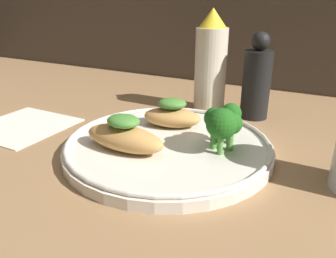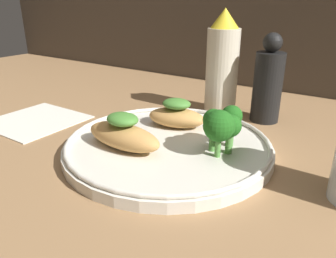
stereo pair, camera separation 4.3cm
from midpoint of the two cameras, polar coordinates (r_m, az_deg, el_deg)
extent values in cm
cube|color=#936D47|center=(45.11, -2.77, -4.65)|extent=(180.00, 180.00, 1.00)
cylinder|color=silver|center=(44.59, -2.80, -3.27)|extent=(27.96, 27.96, 1.40)
torus|color=silver|center=(44.17, -2.82, -2.10)|extent=(27.36, 27.36, 0.60)
ellipsoid|color=tan|center=(42.37, -10.55, -1.66)|extent=(11.43, 4.67, 3.17)
ellipsoid|color=#478433|center=(41.49, -10.77, 1.34)|extent=(4.48, 3.62, 1.57)
ellipsoid|color=tan|center=(49.41, -1.81, 2.00)|extent=(9.55, 6.54, 2.83)
ellipsoid|color=#478433|center=(48.70, -1.84, 4.42)|extent=(4.98, 4.35, 1.53)
cylinder|color=#569942|center=(42.00, 7.85, -2.05)|extent=(0.88, 0.88, 2.70)
sphere|color=#1E5B19|center=(41.10, 8.02, 0.93)|extent=(2.83, 2.83, 2.83)
cylinder|color=#569942|center=(43.93, 7.91, -0.56)|extent=(0.91, 0.91, 3.24)
sphere|color=#1E5B19|center=(43.01, 8.09, 2.62)|extent=(2.77, 2.77, 2.77)
cylinder|color=#569942|center=(43.22, 5.54, -1.14)|extent=(0.71, 0.71, 2.82)
sphere|color=#1E5B19|center=(42.36, 5.65, 1.76)|extent=(2.63, 2.63, 2.63)
cylinder|color=#569942|center=(42.15, 5.07, -1.44)|extent=(0.89, 0.89, 3.23)
sphere|color=#1E5B19|center=(41.19, 5.19, 1.86)|extent=(2.77, 2.77, 2.77)
cylinder|color=#569942|center=(41.19, 6.36, -2.45)|extent=(0.74, 0.74, 2.74)
sphere|color=#1E5B19|center=(40.14, 6.52, 1.09)|extent=(3.88, 3.88, 3.88)
cylinder|color=beige|center=(59.77, 5.31, 10.06)|extent=(5.65, 5.65, 14.82)
cone|color=yellow|center=(58.57, 5.64, 18.74)|extent=(4.81, 4.81, 3.26)
cylinder|color=black|center=(57.53, 13.02, 7.43)|extent=(4.73, 4.73, 11.53)
sphere|color=black|center=(56.20, 13.67, 14.64)|extent=(3.08, 3.08, 3.08)
cube|color=silver|center=(59.44, -25.93, 0.55)|extent=(13.97, 13.97, 0.40)
camera|label=1|loc=(0.02, -92.86, -1.16)|focal=35.00mm
camera|label=2|loc=(0.02, 87.14, 1.16)|focal=35.00mm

